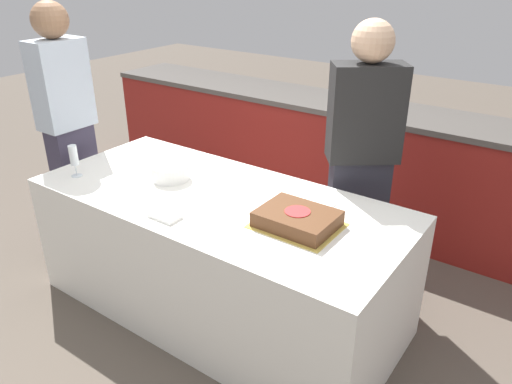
% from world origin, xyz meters
% --- Properties ---
extents(ground_plane, '(14.00, 14.00, 0.00)m').
position_xyz_m(ground_plane, '(0.00, 0.00, 0.00)').
color(ground_plane, brown).
extents(back_counter, '(4.40, 0.58, 0.92)m').
position_xyz_m(back_counter, '(0.00, 1.54, 0.46)').
color(back_counter, maroon).
rests_on(back_counter, ground_plane).
extents(dining_table, '(2.09, 0.93, 0.75)m').
position_xyz_m(dining_table, '(0.00, 0.00, 0.37)').
color(dining_table, white).
rests_on(dining_table, ground_plane).
extents(cake, '(0.40, 0.32, 0.08)m').
position_xyz_m(cake, '(0.52, -0.02, 0.78)').
color(cake, gold).
rests_on(cake, dining_table).
extents(plate_stack, '(0.22, 0.22, 0.09)m').
position_xyz_m(plate_stack, '(-0.37, 0.02, 0.79)').
color(plate_stack, white).
rests_on(plate_stack, dining_table).
extents(wine_glass, '(0.06, 0.06, 0.19)m').
position_xyz_m(wine_glass, '(-0.85, -0.27, 0.87)').
color(wine_glass, white).
rests_on(wine_glass, dining_table).
extents(side_plate_near_cake, '(0.20, 0.20, 0.00)m').
position_xyz_m(side_plate_near_cake, '(0.47, 0.26, 0.75)').
color(side_plate_near_cake, white).
rests_on(side_plate_near_cake, dining_table).
extents(utensil_pile, '(0.16, 0.09, 0.02)m').
position_xyz_m(utensil_pile, '(-0.06, -0.34, 0.76)').
color(utensil_pile, white).
rests_on(utensil_pile, dining_table).
extents(person_cutting_cake, '(0.44, 0.40, 1.64)m').
position_xyz_m(person_cutting_cake, '(0.52, 0.69, 0.86)').
color(person_cutting_cake, '#282833').
rests_on(person_cutting_cake, ground_plane).
extents(person_seated_left, '(0.23, 0.34, 1.69)m').
position_xyz_m(person_seated_left, '(-1.27, 0.00, 0.90)').
color(person_seated_left, '#383347').
rests_on(person_seated_left, ground_plane).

